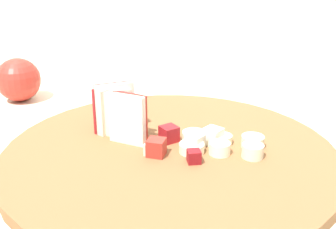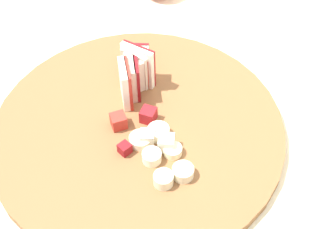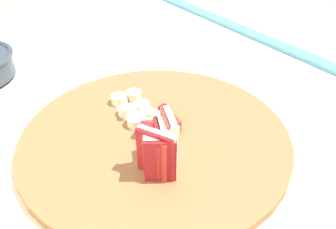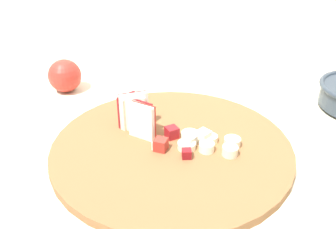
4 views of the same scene
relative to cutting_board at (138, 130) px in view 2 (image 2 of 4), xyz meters
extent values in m
cylinder|color=brown|center=(0.00, 0.00, 0.00)|extent=(0.40, 0.40, 0.01)
cube|color=#B22D23|center=(-0.05, 0.01, 0.04)|extent=(0.05, 0.02, 0.06)
cube|color=white|center=(-0.05, 0.01, 0.04)|extent=(0.05, 0.03, 0.06)
cube|color=maroon|center=(-0.06, 0.03, 0.04)|extent=(0.05, 0.03, 0.06)
cube|color=beige|center=(-0.07, 0.02, 0.04)|extent=(0.05, 0.03, 0.06)
cube|color=#B22D23|center=(-0.07, 0.05, 0.03)|extent=(0.04, 0.01, 0.05)
cube|color=#EFE5CC|center=(-0.07, 0.04, 0.03)|extent=(0.04, 0.01, 0.05)
cube|color=#B22D23|center=(-0.08, 0.05, 0.04)|extent=(0.04, 0.02, 0.06)
cube|color=beige|center=(-0.08, 0.04, 0.04)|extent=(0.04, 0.03, 0.06)
cube|color=maroon|center=(-0.08, 0.05, 0.04)|extent=(0.05, 0.03, 0.07)
cube|color=white|center=(-0.08, 0.04, 0.04)|extent=(0.05, 0.03, 0.07)
cube|color=maroon|center=(-0.09, 0.05, 0.04)|extent=(0.03, 0.04, 0.06)
cube|color=beige|center=(-0.08, 0.04, 0.04)|extent=(0.03, 0.04, 0.06)
cube|color=maroon|center=(0.03, -0.04, 0.01)|extent=(0.02, 0.02, 0.01)
cube|color=#B22D23|center=(-0.01, -0.02, 0.02)|extent=(0.02, 0.02, 0.02)
cube|color=maroon|center=(0.00, 0.02, 0.02)|extent=(0.03, 0.03, 0.02)
cube|color=beige|center=(0.03, 0.00, 0.02)|extent=(0.03, 0.03, 0.02)
cube|color=beige|center=(-0.02, -0.02, 0.01)|extent=(0.02, 0.02, 0.01)
cube|color=#EFE5CC|center=(0.05, 0.01, 0.02)|extent=(0.03, 0.03, 0.02)
cylinder|color=#F4EAC6|center=(0.03, -0.01, 0.01)|extent=(0.03, 0.03, 0.01)
cylinder|color=white|center=(0.06, -0.01, 0.01)|extent=(0.03, 0.03, 0.01)
cylinder|color=beige|center=(0.10, -0.02, 0.02)|extent=(0.03, 0.03, 0.02)
cylinder|color=#F4EAC6|center=(0.03, 0.02, 0.01)|extent=(0.03, 0.03, 0.01)
cylinder|color=beige|center=(0.06, 0.02, 0.01)|extent=(0.02, 0.02, 0.01)
cylinder|color=beige|center=(0.10, 0.01, 0.01)|extent=(0.03, 0.03, 0.01)
camera|label=1|loc=(0.04, -0.43, 0.22)|focal=42.44mm
camera|label=2|loc=(0.39, -0.18, 0.52)|focal=51.85mm
camera|label=3|loc=(-0.33, 0.19, 0.30)|focal=34.13mm
camera|label=4|loc=(0.08, -0.49, 0.34)|focal=37.84mm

